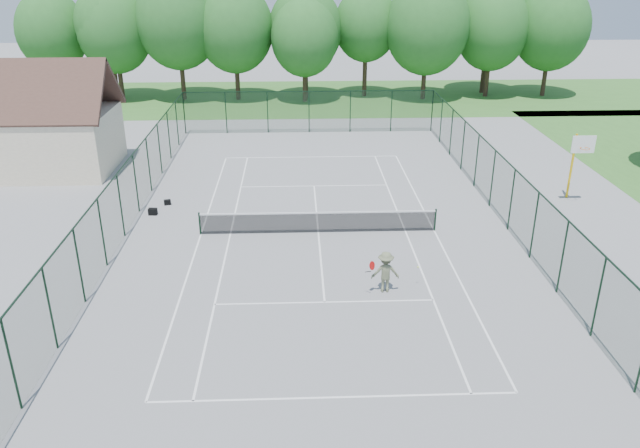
{
  "coord_description": "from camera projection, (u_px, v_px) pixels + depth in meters",
  "views": [
    {
      "loc": [
        -0.98,
        -26.67,
        12.0
      ],
      "look_at": [
        0.0,
        -2.0,
        1.3
      ],
      "focal_mm": 35.0,
      "sensor_mm": 36.0,
      "label": 1
    }
  ],
  "objects": [
    {
      "name": "ground",
      "position": [
        318.0,
        232.0,
        29.26
      ],
      "size": [
        140.0,
        140.0,
        0.0
      ],
      "primitive_type": "plane",
      "color": "gray",
      "rests_on": "ground"
    },
    {
      "name": "basketball_goal",
      "position": [
        578.0,
        154.0,
        32.02
      ],
      "size": [
        1.2,
        1.43,
        3.65
      ],
      "color": "#EBB50C",
      "rests_on": "ground"
    },
    {
      "name": "tennis_net",
      "position": [
        318.0,
        221.0,
        29.03
      ],
      "size": [
        11.08,
        0.08,
        1.1
      ],
      "color": "black",
      "rests_on": "ground"
    },
    {
      "name": "sports_bag_b",
      "position": [
        167.0,
        202.0,
        32.45
      ],
      "size": [
        0.39,
        0.29,
        0.27
      ],
      "primitive_type": "cube",
      "rotation": [
        0.0,
        0.0,
        0.27
      ],
      "color": "black",
      "rests_on": "ground"
    },
    {
      "name": "sports_bag_a",
      "position": [
        153.0,
        212.0,
        31.19
      ],
      "size": [
        0.44,
        0.29,
        0.34
      ],
      "primitive_type": "cube",
      "rotation": [
        0.0,
        0.0,
        -0.08
      ],
      "color": "black",
      "rests_on": "ground"
    },
    {
      "name": "fence_enclosure",
      "position": [
        318.0,
        202.0,
        28.64
      ],
      "size": [
        18.05,
        36.05,
        3.02
      ],
      "color": "#1A3822",
      "rests_on": "ground"
    },
    {
      "name": "utility_building",
      "position": [
        40.0,
        119.0,
        36.6
      ],
      "size": [
        8.6,
        6.27,
        6.63
      ],
      "color": "beige",
      "rests_on": "ground"
    },
    {
      "name": "grass_far",
      "position": [
        306.0,
        98.0,
        56.76
      ],
      "size": [
        80.0,
        16.0,
        0.01
      ],
      "primitive_type": "cube",
      "color": "#3E782E",
      "rests_on": "ground"
    },
    {
      "name": "tree_line_far",
      "position": [
        305.0,
        29.0,
        54.38
      ],
      "size": [
        39.4,
        6.4,
        9.7
      ],
      "color": "#402B1F",
      "rests_on": "ground"
    },
    {
      "name": "tennis_player",
      "position": [
        385.0,
        272.0,
        23.85
      ],
      "size": [
        2.24,
        0.94,
        1.66
      ],
      "color": "#666C4D",
      "rests_on": "ground"
    },
    {
      "name": "court_lines",
      "position": [
        318.0,
        232.0,
        29.26
      ],
      "size": [
        11.05,
        23.85,
        0.01
      ],
      "color": "white",
      "rests_on": "ground"
    }
  ]
}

